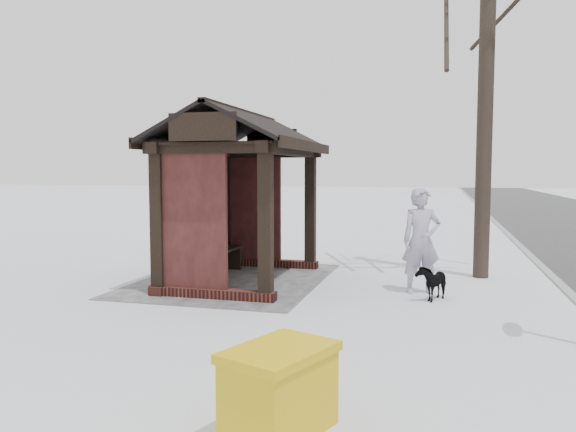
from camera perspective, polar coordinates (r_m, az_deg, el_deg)
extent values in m
plane|color=silver|center=(10.35, -4.52, -6.57)|extent=(120.00, 120.00, 0.00)
cube|color=gray|center=(9.96, 27.06, -7.44)|extent=(120.00, 0.15, 0.06)
cube|color=gray|center=(10.41, -5.56, -6.46)|extent=(4.20, 3.20, 0.02)
cube|color=#3A1615|center=(10.66, -9.10, -5.84)|extent=(3.30, 0.22, 0.16)
cube|color=#3A1615|center=(11.73, -2.03, -4.83)|extent=(0.22, 2.10, 0.16)
cube|color=#3A1615|center=(8.96, -7.80, -7.82)|extent=(0.22, 2.10, 0.16)
cube|color=black|center=(11.37, 2.29, 0.30)|extent=(0.20, 0.20, 2.30)
cube|color=black|center=(8.48, -2.28, -1.17)|extent=(0.20, 0.20, 2.30)
cube|color=black|center=(11.90, -6.18, 0.48)|extent=(0.20, 0.20, 2.30)
cube|color=black|center=(9.19, -13.05, -0.84)|extent=(0.20, 0.20, 2.30)
cube|color=black|center=(10.52, -9.18, 0.34)|extent=(2.80, 0.08, 2.14)
cube|color=black|center=(11.69, -3.52, 0.81)|extent=(0.08, 1.17, 2.14)
cube|color=black|center=(8.92, -9.74, -0.43)|extent=(0.08, 1.17, 2.14)
cube|color=black|center=(9.89, 0.34, 6.68)|extent=(3.40, 0.20, 0.18)
cube|color=black|center=(10.50, -9.26, 6.50)|extent=(3.40, 0.20, 0.18)
cylinder|color=black|center=(11.30, 19.56, 15.95)|extent=(0.29, 0.29, 8.55)
imported|color=#ADA2BE|center=(9.42, 13.38, -2.46)|extent=(0.59, 0.73, 1.73)
imported|color=black|center=(9.08, 14.45, -6.49)|extent=(0.73, 0.54, 0.56)
cube|color=gold|center=(4.50, -0.87, -17.69)|extent=(0.97, 0.81, 0.60)
cube|color=gold|center=(4.38, -0.87, -13.64)|extent=(1.03, 0.87, 0.07)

